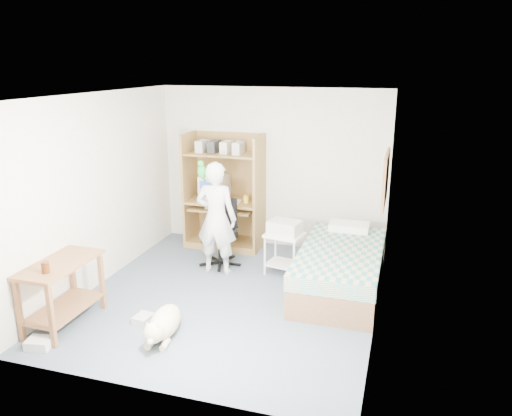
# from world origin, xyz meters

# --- Properties ---
(floor) EXTENTS (4.00, 4.00, 0.00)m
(floor) POSITION_xyz_m (0.00, 0.00, 0.00)
(floor) COLOR #475360
(floor) RESTS_ON ground
(wall_back) EXTENTS (3.60, 0.02, 2.50)m
(wall_back) POSITION_xyz_m (0.00, 2.00, 1.25)
(wall_back) COLOR beige
(wall_back) RESTS_ON floor
(wall_right) EXTENTS (0.02, 4.00, 2.50)m
(wall_right) POSITION_xyz_m (1.80, 0.00, 1.25)
(wall_right) COLOR beige
(wall_right) RESTS_ON floor
(wall_left) EXTENTS (0.02, 4.00, 2.50)m
(wall_left) POSITION_xyz_m (-1.80, 0.00, 1.25)
(wall_left) COLOR beige
(wall_left) RESTS_ON floor
(ceiling) EXTENTS (3.60, 4.00, 0.02)m
(ceiling) POSITION_xyz_m (0.00, 0.00, 2.50)
(ceiling) COLOR white
(ceiling) RESTS_ON wall_back
(computer_hutch) EXTENTS (1.20, 0.63, 1.80)m
(computer_hutch) POSITION_xyz_m (-0.70, 1.74, 0.82)
(computer_hutch) COLOR brown
(computer_hutch) RESTS_ON floor
(bed) EXTENTS (1.02, 2.02, 0.66)m
(bed) POSITION_xyz_m (1.30, 0.62, 0.29)
(bed) COLOR brown
(bed) RESTS_ON floor
(side_desk) EXTENTS (0.50, 1.00, 0.75)m
(side_desk) POSITION_xyz_m (-1.55, -1.20, 0.49)
(side_desk) COLOR brown
(side_desk) RESTS_ON floor
(corkboard) EXTENTS (0.04, 0.94, 0.66)m
(corkboard) POSITION_xyz_m (1.77, 0.90, 1.45)
(corkboard) COLOR #936442
(corkboard) RESTS_ON wall_right
(office_chair) EXTENTS (0.54, 0.54, 0.95)m
(office_chair) POSITION_xyz_m (-0.48, 0.97, 0.34)
(office_chair) COLOR black
(office_chair) RESTS_ON floor
(person) EXTENTS (0.59, 0.39, 1.59)m
(person) POSITION_xyz_m (-0.43, 0.67, 0.79)
(person) COLOR silver
(person) RESTS_ON floor
(parrot) EXTENTS (0.12, 0.20, 0.32)m
(parrot) POSITION_xyz_m (-0.63, 0.68, 1.45)
(parrot) COLOR #148C25
(parrot) RESTS_ON person
(dog) EXTENTS (0.40, 0.94, 0.35)m
(dog) POSITION_xyz_m (-0.36, -1.12, 0.15)
(dog) COLOR beige
(dog) RESTS_ON floor
(printer_cart) EXTENTS (0.56, 0.48, 0.60)m
(printer_cart) POSITION_xyz_m (0.48, 0.88, 0.40)
(printer_cart) COLOR white
(printer_cart) RESTS_ON floor
(printer) EXTENTS (0.47, 0.39, 0.18)m
(printer) POSITION_xyz_m (0.48, 0.88, 0.69)
(printer) COLOR #BBBBB6
(printer) RESTS_ON printer_cart
(crt_monitor) EXTENTS (0.41, 0.43, 0.37)m
(crt_monitor) POSITION_xyz_m (-0.88, 1.75, 0.96)
(crt_monitor) COLOR beige
(crt_monitor) RESTS_ON computer_hutch
(keyboard) EXTENTS (0.46, 0.18, 0.03)m
(keyboard) POSITION_xyz_m (-0.73, 1.58, 0.67)
(keyboard) COLOR beige
(keyboard) RESTS_ON computer_hutch
(pencil_cup) EXTENTS (0.08, 0.08, 0.12)m
(pencil_cup) POSITION_xyz_m (-0.32, 1.65, 0.82)
(pencil_cup) COLOR gold
(pencil_cup) RESTS_ON computer_hutch
(drink_glass) EXTENTS (0.08, 0.08, 0.12)m
(drink_glass) POSITION_xyz_m (-1.50, -1.47, 0.81)
(drink_glass) COLOR #43200A
(drink_glass) RESTS_ON side_desk
(floor_box_a) EXTENTS (0.28, 0.24, 0.10)m
(floor_box_a) POSITION_xyz_m (-1.50, -1.70, 0.05)
(floor_box_a) COLOR silver
(floor_box_a) RESTS_ON floor
(floor_box_b) EXTENTS (0.20, 0.24, 0.08)m
(floor_box_b) POSITION_xyz_m (-0.73, -0.91, 0.04)
(floor_box_b) COLOR #B3B4AF
(floor_box_b) RESTS_ON floor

